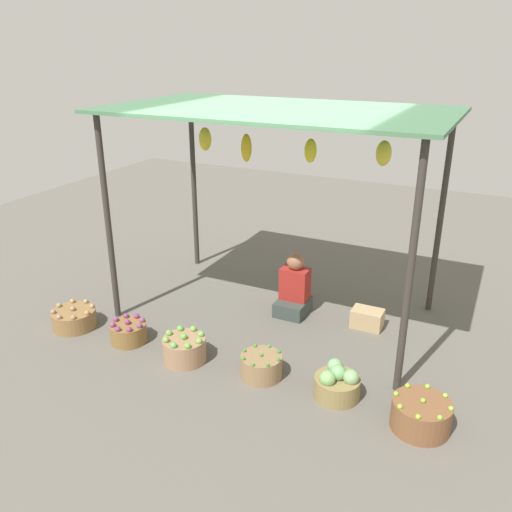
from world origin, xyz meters
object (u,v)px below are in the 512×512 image
object	(u,v)px
basket_green_apples	(184,349)
basket_limes	(421,415)
vendor_person	(294,290)
basket_potatoes	(74,318)
basket_purple_onions	(128,332)
basket_cabbages	(337,384)
basket_green_chilies	(261,366)
wooden_crate_near_vendor	(367,318)

from	to	relation	value
basket_green_apples	basket_limes	size ratio (longest dim) A/B	0.89
vendor_person	basket_potatoes	bearing A→B (deg)	-146.14
basket_purple_onions	basket_cabbages	bearing A→B (deg)	1.40
vendor_person	basket_purple_onions	bearing A→B (deg)	-134.03
basket_potatoes	basket_green_apples	bearing A→B (deg)	-1.07
basket_cabbages	basket_green_chilies	bearing A→B (deg)	-178.91
basket_green_chilies	basket_limes	xyz separation A→B (m)	(1.57, -0.09, 0.02)
basket_green_chilies	basket_purple_onions	bearing A→B (deg)	-178.45
basket_purple_onions	basket_green_chilies	world-z (taller)	basket_purple_onions
basket_potatoes	basket_purple_onions	distance (m)	0.78
basket_potatoes	basket_cabbages	xyz separation A→B (m)	(3.19, 0.08, 0.03)
wooden_crate_near_vendor	vendor_person	bearing A→B (deg)	-177.59
basket_purple_onions	wooden_crate_near_vendor	bearing A→B (deg)	32.69
basket_potatoes	basket_limes	bearing A→B (deg)	-0.43
basket_green_chilies	basket_potatoes	bearing A→B (deg)	-178.54
basket_green_apples	basket_cabbages	distance (m)	1.64
basket_green_chilies	wooden_crate_near_vendor	size ratio (longest dim) A/B	1.16
basket_purple_onions	basket_limes	xyz separation A→B (m)	(3.19, -0.05, 0.02)
basket_green_chilies	wooden_crate_near_vendor	xyz separation A→B (m)	(0.69, 1.44, -0.01)
vendor_person	basket_green_apples	world-z (taller)	vendor_person
basket_limes	vendor_person	bearing A→B (deg)	140.25
basket_purple_onions	basket_green_apples	size ratio (longest dim) A/B	0.89
basket_green_chilies	wooden_crate_near_vendor	world-z (taller)	basket_green_chilies
basket_green_apples	basket_cabbages	size ratio (longest dim) A/B	1.04
basket_cabbages	basket_limes	xyz separation A→B (m)	(0.79, -0.11, -0.01)
basket_cabbages	vendor_person	bearing A→B (deg)	125.98
basket_green_apples	basket_limes	bearing A→B (deg)	-0.02
vendor_person	basket_cabbages	distance (m)	1.72
wooden_crate_near_vendor	basket_limes	bearing A→B (deg)	-60.12
basket_green_apples	basket_cabbages	bearing A→B (deg)	3.69
basket_purple_onions	basket_green_chilies	xyz separation A→B (m)	(1.62, 0.04, 0.00)
vendor_person	basket_limes	distance (m)	2.34
vendor_person	basket_green_chilies	size ratio (longest dim) A/B	1.87
vendor_person	basket_potatoes	world-z (taller)	vendor_person
basket_green_apples	wooden_crate_near_vendor	xyz separation A→B (m)	(1.54, 1.53, -0.03)
vendor_person	basket_potatoes	size ratio (longest dim) A/B	1.54
basket_potatoes	wooden_crate_near_vendor	world-z (taller)	basket_potatoes
basket_cabbages	wooden_crate_near_vendor	world-z (taller)	basket_cabbages
basket_purple_onions	basket_cabbages	world-z (taller)	basket_cabbages
basket_potatoes	basket_cabbages	world-z (taller)	basket_cabbages
basket_green_apples	basket_limes	world-z (taller)	basket_green_apples
basket_cabbages	basket_limes	distance (m)	0.80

